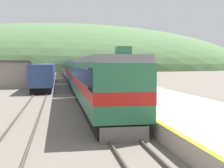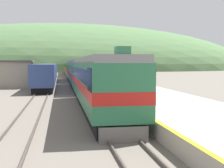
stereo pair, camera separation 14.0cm
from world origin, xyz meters
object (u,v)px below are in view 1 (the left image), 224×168
carriage_fourth (68,68)px  carriage_fifth (66,67)px  siding_train (46,74)px  express_train_lead_car (98,82)px  carriage_third (72,70)px  carriage_second (79,73)px

carriage_fourth → carriage_fifth: (0.00, 21.90, 0.00)m
carriage_fourth → siding_train: carriage_fourth is taller
express_train_lead_car → carriage_third: bearing=90.0°
carriage_third → carriage_fourth: 21.90m
express_train_lead_car → carriage_fifth: 87.10m
express_train_lead_car → carriage_third: (0.00, 43.29, -0.01)m
express_train_lead_car → siding_train: (-4.99, 29.49, -0.42)m
siding_train → carriage_fourth: bearing=82.1°
carriage_second → carriage_third: same height
express_train_lead_car → carriage_third: express_train_lead_car is taller
carriage_fourth → carriage_fifth: 21.90m
carriage_second → carriage_third: 21.90m
carriage_fourth → carriage_fifth: bearing=90.0°
carriage_third → carriage_second: bearing=-90.0°
express_train_lead_car → carriage_second: bearing=90.0°
carriage_fourth → express_train_lead_car: bearing=-90.0°
express_train_lead_car → siding_train: bearing=99.6°
carriage_second → carriage_fifth: bearing=90.0°
carriage_third → carriage_fifth: size_ratio=1.00×
express_train_lead_car → carriage_fifth: bearing=90.0°
carriage_third → carriage_fourth: bearing=90.0°
carriage_second → siding_train: bearing=121.6°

